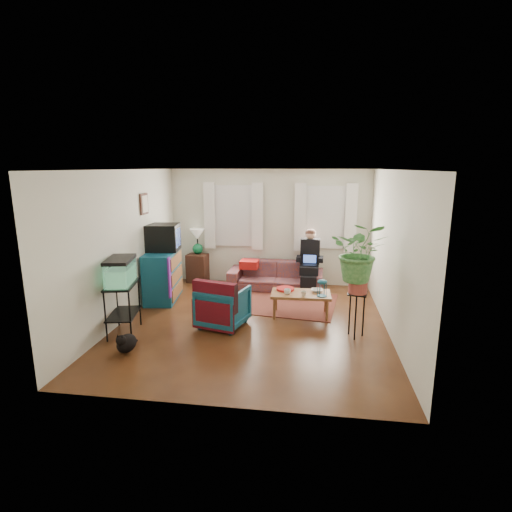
# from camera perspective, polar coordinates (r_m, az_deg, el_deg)

# --- Properties ---
(floor) EXTENTS (4.50, 5.00, 0.01)m
(floor) POSITION_cam_1_polar(r_m,az_deg,el_deg) (7.01, -0.46, -9.52)
(floor) COLOR #4F2B14
(floor) RESTS_ON ground
(ceiling) EXTENTS (4.50, 5.00, 0.01)m
(ceiling) POSITION_cam_1_polar(r_m,az_deg,el_deg) (6.49, -0.50, 12.24)
(ceiling) COLOR white
(ceiling) RESTS_ON wall_back
(wall_back) EXTENTS (4.50, 0.01, 2.60)m
(wall_back) POSITION_cam_1_polar(r_m,az_deg,el_deg) (9.07, 1.86, 4.11)
(wall_back) COLOR silver
(wall_back) RESTS_ON floor
(wall_front) EXTENTS (4.50, 0.01, 2.60)m
(wall_front) POSITION_cam_1_polar(r_m,az_deg,el_deg) (4.26, -5.49, -5.84)
(wall_front) COLOR silver
(wall_front) RESTS_ON floor
(wall_left) EXTENTS (0.01, 5.00, 2.60)m
(wall_left) POSITION_cam_1_polar(r_m,az_deg,el_deg) (7.30, -18.22, 1.39)
(wall_left) COLOR silver
(wall_left) RESTS_ON floor
(wall_right) EXTENTS (0.01, 5.00, 2.60)m
(wall_right) POSITION_cam_1_polar(r_m,az_deg,el_deg) (6.69, 18.96, 0.34)
(wall_right) COLOR silver
(wall_right) RESTS_ON floor
(window_left) EXTENTS (1.08, 0.04, 1.38)m
(window_left) POSITION_cam_1_polar(r_m,az_deg,el_deg) (9.14, -3.16, 5.74)
(window_left) COLOR white
(window_left) RESTS_ON wall_back
(window_right) EXTENTS (1.08, 0.04, 1.38)m
(window_right) POSITION_cam_1_polar(r_m,az_deg,el_deg) (8.97, 9.85, 5.45)
(window_right) COLOR white
(window_right) RESTS_ON wall_back
(curtains_left) EXTENTS (1.36, 0.06, 1.50)m
(curtains_left) POSITION_cam_1_polar(r_m,az_deg,el_deg) (9.06, -3.26, 5.68)
(curtains_left) COLOR white
(curtains_left) RESTS_ON wall_back
(curtains_right) EXTENTS (1.36, 0.06, 1.50)m
(curtains_right) POSITION_cam_1_polar(r_m,az_deg,el_deg) (8.89, 9.87, 5.38)
(curtains_right) COLOR white
(curtains_right) RESTS_ON wall_back
(picture_frame) EXTENTS (0.04, 0.32, 0.40)m
(picture_frame) POSITION_cam_1_polar(r_m,az_deg,el_deg) (7.97, -15.64, 7.17)
(picture_frame) COLOR #3D2616
(picture_frame) RESTS_ON wall_left
(area_rug) EXTENTS (2.20, 1.85, 0.01)m
(area_rug) POSITION_cam_1_polar(r_m,az_deg,el_deg) (7.98, 3.95, -6.69)
(area_rug) COLOR brown
(area_rug) RESTS_ON floor
(sofa) EXTENTS (2.07, 0.87, 0.80)m
(sofa) POSITION_cam_1_polar(r_m,az_deg,el_deg) (8.80, 2.82, -2.16)
(sofa) COLOR brown
(sofa) RESTS_ON floor
(seated_person) EXTENTS (0.53, 0.64, 1.22)m
(seated_person) POSITION_cam_1_polar(r_m,az_deg,el_deg) (8.69, 7.67, -1.02)
(seated_person) COLOR black
(seated_person) RESTS_ON sofa
(side_table) EXTENTS (0.49, 0.49, 0.66)m
(side_table) POSITION_cam_1_polar(r_m,az_deg,el_deg) (9.47, -8.24, -1.65)
(side_table) COLOR #391F15
(side_table) RESTS_ON floor
(table_lamp) EXTENTS (0.37, 0.37, 0.60)m
(table_lamp) POSITION_cam_1_polar(r_m,az_deg,el_deg) (9.34, -8.36, 1.98)
(table_lamp) COLOR white
(table_lamp) RESTS_ON side_table
(dresser) EXTENTS (0.69, 1.17, 1.00)m
(dresser) POSITION_cam_1_polar(r_m,az_deg,el_deg) (8.28, -13.18, -2.74)
(dresser) COLOR #115D67
(dresser) RESTS_ON floor
(crt_tv) EXTENTS (0.67, 0.63, 0.53)m
(crt_tv) POSITION_cam_1_polar(r_m,az_deg,el_deg) (8.21, -13.12, 2.61)
(crt_tv) COLOR black
(crt_tv) RESTS_ON dresser
(aquarium_stand) EXTENTS (0.55, 0.81, 0.83)m
(aquarium_stand) POSITION_cam_1_polar(r_m,az_deg,el_deg) (6.81, -18.43, -7.17)
(aquarium_stand) COLOR black
(aquarium_stand) RESTS_ON floor
(aquarium) EXTENTS (0.50, 0.74, 0.44)m
(aquarium) POSITION_cam_1_polar(r_m,az_deg,el_deg) (6.63, -18.81, -2.02)
(aquarium) COLOR #7FD899
(aquarium) RESTS_ON aquarium_stand
(black_cat) EXTENTS (0.26, 0.39, 0.33)m
(black_cat) POSITION_cam_1_polar(r_m,az_deg,el_deg) (6.21, -18.01, -11.52)
(black_cat) COLOR black
(black_cat) RESTS_ON floor
(armchair) EXTENTS (0.89, 0.86, 0.76)m
(armchair) POSITION_cam_1_polar(r_m,az_deg,el_deg) (6.79, -4.72, -6.91)
(armchair) COLOR #135E72
(armchair) RESTS_ON floor
(serape_throw) EXTENTS (0.78, 0.36, 0.62)m
(serape_throw) POSITION_cam_1_polar(r_m,az_deg,el_deg) (6.49, -5.94, -6.38)
(serape_throw) COLOR #9E0A0A
(serape_throw) RESTS_ON armchair
(coffee_table) EXTENTS (1.07, 0.60, 0.44)m
(coffee_table) POSITION_cam_1_polar(r_m,az_deg,el_deg) (7.29, 6.39, -6.89)
(coffee_table) COLOR brown
(coffee_table) RESTS_ON floor
(cup_a) EXTENTS (0.12, 0.12, 0.09)m
(cup_a) POSITION_cam_1_polar(r_m,az_deg,el_deg) (7.12, 4.50, -5.09)
(cup_a) COLOR white
(cup_a) RESTS_ON coffee_table
(cup_b) EXTENTS (0.10, 0.10, 0.09)m
(cup_b) POSITION_cam_1_polar(r_m,az_deg,el_deg) (7.04, 6.82, -5.35)
(cup_b) COLOR beige
(cup_b) RESTS_ON coffee_table
(bowl) EXTENTS (0.21, 0.21, 0.05)m
(bowl) POSITION_cam_1_polar(r_m,az_deg,el_deg) (7.31, 8.70, -4.89)
(bowl) COLOR white
(bowl) RESTS_ON coffee_table
(snack_tray) EXTENTS (0.33, 0.33, 0.04)m
(snack_tray) POSITION_cam_1_polar(r_m,az_deg,el_deg) (7.36, 4.19, -4.72)
(snack_tray) COLOR #B21414
(snack_tray) RESTS_ON coffee_table
(birdcage) EXTENTS (0.18, 0.18, 0.31)m
(birdcage) POSITION_cam_1_polar(r_m,az_deg,el_deg) (7.05, 9.42, -4.50)
(birdcage) COLOR #115B6B
(birdcage) RESTS_ON coffee_table
(plant_stand) EXTENTS (0.36, 0.36, 0.73)m
(plant_stand) POSITION_cam_1_polar(r_m,az_deg,el_deg) (6.54, 14.12, -8.17)
(plant_stand) COLOR black
(plant_stand) RESTS_ON floor
(potted_plant) EXTENTS (0.95, 0.86, 0.93)m
(potted_plant) POSITION_cam_1_polar(r_m,az_deg,el_deg) (6.29, 14.55, -0.74)
(potted_plant) COLOR #599947
(potted_plant) RESTS_ON plant_stand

